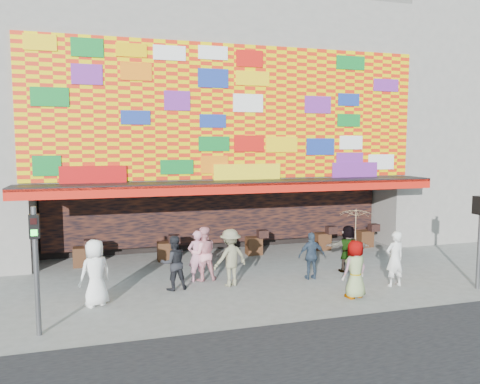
{
  "coord_description": "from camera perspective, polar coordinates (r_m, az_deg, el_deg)",
  "views": [
    {
      "loc": [
        -4.66,
        -12.8,
        4.42
      ],
      "look_at": [
        -0.33,
        2.0,
        2.8
      ],
      "focal_mm": 35.0,
      "sensor_mm": 36.0,
      "label": 1
    }
  ],
  "objects": [
    {
      "name": "signal_left",
      "position": [
        11.68,
        -23.64,
        -7.19
      ],
      "size": [
        0.22,
        0.2,
        3.0
      ],
      "color": "#59595B",
      "rests_on": "ground"
    },
    {
      "name": "ped_d",
      "position": [
        14.63,
        -1.18,
        -7.99
      ],
      "size": [
        1.3,
        1.0,
        1.78
      ],
      "primitive_type": "imported",
      "rotation": [
        0.0,
        0.0,
        3.47
      ],
      "color": "#7A7759",
      "rests_on": "ground"
    },
    {
      "name": "ped_a",
      "position": [
        13.46,
        -17.23,
        -9.38
      ],
      "size": [
        1.07,
        0.96,
        1.83
      ],
      "primitive_type": "imported",
      "rotation": [
        0.0,
        0.0,
        3.67
      ],
      "color": "white",
      "rests_on": "ground"
    },
    {
      "name": "ground",
      "position": [
        14.32,
        3.61,
        -12.01
      ],
      "size": [
        90.0,
        90.0,
        0.0
      ],
      "primitive_type": "plane",
      "color": "slate",
      "rests_on": "ground"
    },
    {
      "name": "ped_c",
      "position": [
        14.38,
        -8.1,
        -8.54
      ],
      "size": [
        0.89,
        0.74,
        1.66
      ],
      "primitive_type": "imported",
      "rotation": [
        0.0,
        0.0,
        3.3
      ],
      "color": "black",
      "rests_on": "ground"
    },
    {
      "name": "neighbor_right",
      "position": [
        27.33,
        24.3,
        8.78
      ],
      "size": [
        11.0,
        8.0,
        12.0
      ],
      "primitive_type": "cube",
      "color": "gray",
      "rests_on": "ground"
    },
    {
      "name": "ped_g",
      "position": [
        13.93,
        13.87,
        -9.12
      ],
      "size": [
        0.92,
        0.71,
        1.67
      ],
      "primitive_type": "imported",
      "rotation": [
        0.0,
        0.0,
        3.39
      ],
      "color": "gray",
      "rests_on": "ground"
    },
    {
      "name": "ped_e",
      "position": [
        15.52,
        8.73,
        -7.69
      ],
      "size": [
        0.92,
        0.41,
        1.54
      ],
      "primitive_type": "imported",
      "rotation": [
        0.0,
        0.0,
        3.1
      ],
      "color": "#2E3D50",
      "rests_on": "ground"
    },
    {
      "name": "ped_i",
      "position": [
        15.23,
        -4.5,
        -7.5
      ],
      "size": [
        0.86,
        0.68,
        1.75
      ],
      "primitive_type": "imported",
      "rotation": [
        0.0,
        0.0,
        3.12
      ],
      "color": "pink",
      "rests_on": "ground"
    },
    {
      "name": "signal_right",
      "position": [
        15.88,
        27.25,
        -3.97
      ],
      "size": [
        0.22,
        0.2,
        3.0
      ],
      "color": "#59595B",
      "rests_on": "ground"
    },
    {
      "name": "shop_building",
      "position": [
        21.5,
        -3.81,
        8.14
      ],
      "size": [
        15.2,
        9.4,
        10.0
      ],
      "color": "gray",
      "rests_on": "ground"
    },
    {
      "name": "ped_h",
      "position": [
        15.35,
        18.35,
        -7.73
      ],
      "size": [
        0.66,
        0.46,
        1.73
      ],
      "primitive_type": "imported",
      "rotation": [
        0.0,
        0.0,
        3.22
      ],
      "color": "silver",
      "rests_on": "ground"
    },
    {
      "name": "ped_f",
      "position": [
        16.6,
        13.04,
        -6.73
      ],
      "size": [
        1.58,
        0.9,
        1.62
      ],
      "primitive_type": "imported",
      "rotation": [
        0.0,
        0.0,
        2.85
      ],
      "color": "gray",
      "rests_on": "ground"
    },
    {
      "name": "parasol",
      "position": [
        13.65,
        14.0,
        -3.82
      ],
      "size": [
        1.21,
        1.22,
        1.83
      ],
      "color": "beige",
      "rests_on": "ground"
    },
    {
      "name": "ped_b",
      "position": [
        15.17,
        -5.29,
        -7.76
      ],
      "size": [
        0.66,
        0.5,
        1.65
      ],
      "primitive_type": "imported",
      "rotation": [
        0.0,
        0.0,
        3.33
      ],
      "color": "#BE7B91",
      "rests_on": "ground"
    }
  ]
}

